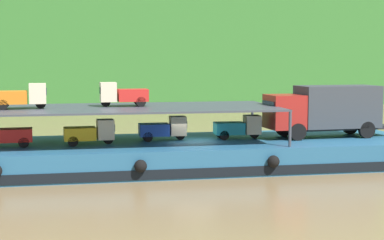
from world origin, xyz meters
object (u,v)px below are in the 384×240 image
object	(u,v)px
mini_truck_lower_fore	(238,127)
mini_truck_upper_stern	(22,96)
covered_lorry	(325,109)
mini_truck_upper_mid	(123,94)
mini_truck_lower_aft	(90,132)
cargo_barge	(193,154)
mini_truck_lower_mid	(163,128)
mini_truck_lower_stern	(5,134)

from	to	relation	value
mini_truck_lower_fore	mini_truck_upper_stern	bearing A→B (deg)	-178.26
covered_lorry	mini_truck_upper_mid	xyz separation A→B (m)	(-12.07, 0.69, 1.00)
covered_lorry	mini_truck_lower_aft	bearing A→B (deg)	-177.82
cargo_barge	mini_truck_lower_fore	bearing A→B (deg)	7.00
mini_truck_lower_mid	mini_truck_lower_aft	bearing A→B (deg)	-166.11
covered_lorry	mini_truck_lower_mid	world-z (taller)	covered_lorry
mini_truck_lower_stern	mini_truck_upper_stern	xyz separation A→B (m)	(0.88, 0.49, 2.00)
covered_lorry	mini_truck_lower_fore	size ratio (longest dim) A/B	2.85
covered_lorry	mini_truck_lower_fore	bearing A→B (deg)	176.28
mini_truck_lower_stern	mini_truck_lower_aft	distance (m)	4.50
mini_truck_lower_fore	mini_truck_upper_mid	xyz separation A→B (m)	(-6.76, 0.35, 2.00)
covered_lorry	mini_truck_lower_stern	xyz separation A→B (m)	(-18.50, -0.52, -1.00)
mini_truck_lower_aft	mini_truck_lower_fore	bearing A→B (deg)	5.77
mini_truck_upper_stern	covered_lorry	bearing A→B (deg)	0.09
covered_lorry	mini_truck_lower_mid	xyz separation A→B (m)	(-9.76, 0.51, -1.00)
mini_truck_lower_mid	mini_truck_lower_fore	size ratio (longest dim) A/B	0.99
mini_truck_upper_stern	mini_truck_lower_fore	bearing A→B (deg)	1.74
mini_truck_lower_mid	cargo_barge	bearing A→B (deg)	-17.63
mini_truck_upper_stern	mini_truck_lower_aft	bearing A→B (deg)	-7.95
covered_lorry	mini_truck_upper_stern	xyz separation A→B (m)	(-17.61, -0.03, 1.00)
mini_truck_lower_aft	mini_truck_upper_mid	xyz separation A→B (m)	(1.93, 1.22, 2.00)
mini_truck_lower_aft	mini_truck_upper_mid	world-z (taller)	mini_truck_upper_mid
mini_truck_upper_stern	mini_truck_upper_mid	xyz separation A→B (m)	(5.54, 0.72, 0.00)
cargo_barge	mini_truck_lower_mid	bearing A→B (deg)	162.37
mini_truck_lower_mid	mini_truck_upper_stern	size ratio (longest dim) A/B	0.99
mini_truck_upper_stern	mini_truck_upper_mid	distance (m)	5.59
mini_truck_lower_stern	mini_truck_lower_fore	size ratio (longest dim) A/B	1.00
cargo_barge	mini_truck_lower_fore	xyz separation A→B (m)	(2.83, 0.35, 1.44)
mini_truck_upper_mid	covered_lorry	bearing A→B (deg)	-3.28
mini_truck_lower_fore	mini_truck_upper_stern	distance (m)	12.47
mini_truck_lower_aft	mini_truck_upper_mid	size ratio (longest dim) A/B	1.01
cargo_barge	mini_truck_lower_stern	xyz separation A→B (m)	(-10.36, -0.52, 1.44)
mini_truck_lower_aft	mini_truck_upper_stern	distance (m)	4.16
mini_truck_lower_stern	mini_truck_lower_fore	distance (m)	13.21
covered_lorry	mini_truck_lower_aft	size ratio (longest dim) A/B	2.84
covered_lorry	mini_truck_lower_aft	world-z (taller)	covered_lorry
mini_truck_lower_aft	mini_truck_upper_stern	world-z (taller)	mini_truck_upper_stern
mini_truck_lower_mid	mini_truck_upper_mid	xyz separation A→B (m)	(-2.31, 0.18, 2.00)
cargo_barge	covered_lorry	xyz separation A→B (m)	(8.14, 0.00, 2.45)
mini_truck_lower_aft	mini_truck_upper_stern	bearing A→B (deg)	172.05
covered_lorry	mini_truck_upper_stern	size ratio (longest dim) A/B	2.85
mini_truck_lower_aft	mini_truck_lower_mid	bearing A→B (deg)	13.89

